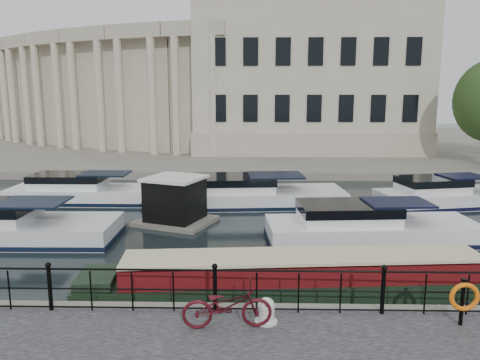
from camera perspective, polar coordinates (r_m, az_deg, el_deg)
name	(u,v)px	position (r m, az deg, el deg)	size (l,w,h in m)	color
ground_plane	(221,294)	(14.01, -2.30, -13.67)	(160.00, 160.00, 0.00)	black
far_bank	(243,144)	(52.05, 0.41, 4.47)	(120.00, 42.00, 0.55)	#6B665B
railing	(215,286)	(11.48, -3.07, -12.79)	(24.14, 0.14, 1.22)	black
civic_building	(233,80)	(47.52, -0.90, 12.06)	(53.55, 31.84, 16.85)	#ADA38C
bicycle	(227,305)	(10.81, -1.58, -15.03)	(0.70, 2.01, 1.06)	#430C13
mooring_bollard	(266,311)	(11.15, 3.22, -15.62)	(0.53, 0.53, 0.59)	silver
life_ring_post	(464,297)	(11.89, 25.65, -12.78)	(0.68, 0.19, 1.10)	black
narrowboat	(302,282)	(13.97, 7.61, -12.20)	(12.96, 2.79, 1.48)	black
harbour_hut	(175,202)	(21.09, -7.90, -2.71)	(3.91, 3.61, 2.20)	#6B665B
cabin_cruisers	(223,209)	(22.16, -2.11, -3.53)	(27.58, 9.84, 1.99)	silver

